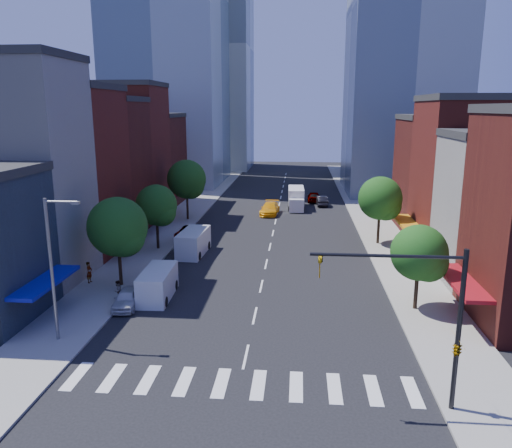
{
  "coord_description": "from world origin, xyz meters",
  "views": [
    {
      "loc": [
        2.93,
        -26.75,
        14.33
      ],
      "look_at": [
        -0.54,
        13.13,
        5.0
      ],
      "focal_mm": 35.0,
      "sensor_mm": 36.0,
      "label": 1
    }
  ],
  "objects_px": {
    "taxi": "(270,209)",
    "pedestrian_near": "(89,272)",
    "parked_car_front": "(127,298)",
    "cargo_van_near": "(157,284)",
    "box_truck": "(296,199)",
    "parked_car_rear": "(186,237)",
    "pedestrian_far": "(118,291)",
    "traffic_car_oncoming": "(322,201)",
    "cargo_van_far": "(193,243)",
    "traffic_car_far": "(314,197)",
    "parked_car_second": "(153,285)",
    "parked_car_third": "(188,232)"
  },
  "relations": [
    {
      "from": "parked_car_second",
      "to": "cargo_van_near",
      "type": "bearing_deg",
      "value": -49.14
    },
    {
      "from": "traffic_car_far",
      "to": "cargo_van_near",
      "type": "bearing_deg",
      "value": 73.0
    },
    {
      "from": "parked_car_rear",
      "to": "traffic_car_far",
      "type": "xyz_separation_m",
      "value": [
        14.57,
        25.7,
        0.14
      ]
    },
    {
      "from": "parked_car_front",
      "to": "parked_car_second",
      "type": "height_order",
      "value": "parked_car_second"
    },
    {
      "from": "pedestrian_far",
      "to": "taxi",
      "type": "bearing_deg",
      "value": 172.5
    },
    {
      "from": "cargo_van_near",
      "to": "pedestrian_near",
      "type": "bearing_deg",
      "value": 156.29
    },
    {
      "from": "parked_car_third",
      "to": "traffic_car_oncoming",
      "type": "distance_m",
      "value": 26.15
    },
    {
      "from": "taxi",
      "to": "pedestrian_near",
      "type": "distance_m",
      "value": 32.11
    },
    {
      "from": "cargo_van_near",
      "to": "pedestrian_far",
      "type": "bearing_deg",
      "value": -159.72
    },
    {
      "from": "parked_car_second",
      "to": "pedestrian_near",
      "type": "distance_m",
      "value": 6.25
    },
    {
      "from": "taxi",
      "to": "pedestrian_far",
      "type": "height_order",
      "value": "pedestrian_far"
    },
    {
      "from": "parked_car_second",
      "to": "taxi",
      "type": "bearing_deg",
      "value": 78.08
    },
    {
      "from": "parked_car_second",
      "to": "cargo_van_far",
      "type": "distance_m",
      "value": 11.27
    },
    {
      "from": "traffic_car_oncoming",
      "to": "pedestrian_far",
      "type": "bearing_deg",
      "value": 62.89
    },
    {
      "from": "taxi",
      "to": "traffic_car_far",
      "type": "distance_m",
      "value": 11.94
    },
    {
      "from": "taxi",
      "to": "pedestrian_near",
      "type": "relative_size",
      "value": 3.15
    },
    {
      "from": "taxi",
      "to": "box_truck",
      "type": "bearing_deg",
      "value": 56.86
    },
    {
      "from": "cargo_van_far",
      "to": "pedestrian_near",
      "type": "relative_size",
      "value": 3.24
    },
    {
      "from": "parked_car_second",
      "to": "cargo_van_far",
      "type": "height_order",
      "value": "cargo_van_far"
    },
    {
      "from": "parked_car_rear",
      "to": "cargo_van_near",
      "type": "bearing_deg",
      "value": -85.92
    },
    {
      "from": "traffic_car_far",
      "to": "box_truck",
      "type": "relative_size",
      "value": 0.64
    },
    {
      "from": "parked_car_front",
      "to": "parked_car_second",
      "type": "relative_size",
      "value": 0.84
    },
    {
      "from": "traffic_car_oncoming",
      "to": "pedestrian_far",
      "type": "height_order",
      "value": "pedestrian_far"
    },
    {
      "from": "parked_car_third",
      "to": "pedestrian_far",
      "type": "bearing_deg",
      "value": -89.09
    },
    {
      "from": "pedestrian_far",
      "to": "traffic_car_far",
      "type": "bearing_deg",
      "value": 168.46
    },
    {
      "from": "cargo_van_far",
      "to": "box_truck",
      "type": "relative_size",
      "value": 0.78
    },
    {
      "from": "pedestrian_near",
      "to": "traffic_car_oncoming",
      "type": "bearing_deg",
      "value": -26.96
    },
    {
      "from": "cargo_van_far",
      "to": "taxi",
      "type": "height_order",
      "value": "cargo_van_far"
    },
    {
      "from": "parked_car_front",
      "to": "cargo_van_near",
      "type": "bearing_deg",
      "value": 43.44
    },
    {
      "from": "cargo_van_far",
      "to": "traffic_car_far",
      "type": "xyz_separation_m",
      "value": [
        12.8,
        30.06,
        -0.39
      ]
    },
    {
      "from": "parked_car_rear",
      "to": "taxi",
      "type": "xyz_separation_m",
      "value": [
        8.28,
        15.55,
        0.16
      ]
    },
    {
      "from": "traffic_car_far",
      "to": "cargo_van_far",
      "type": "bearing_deg",
      "value": 67.22
    },
    {
      "from": "traffic_car_oncoming",
      "to": "box_truck",
      "type": "relative_size",
      "value": 0.6
    },
    {
      "from": "pedestrian_near",
      "to": "pedestrian_far",
      "type": "bearing_deg",
      "value": -131.88
    },
    {
      "from": "traffic_car_oncoming",
      "to": "pedestrian_near",
      "type": "bearing_deg",
      "value": 56.15
    },
    {
      "from": "taxi",
      "to": "pedestrian_far",
      "type": "xyz_separation_m",
      "value": [
        -9.5,
        -32.95,
        0.12
      ]
    },
    {
      "from": "box_truck",
      "to": "cargo_van_near",
      "type": "bearing_deg",
      "value": -107.42
    },
    {
      "from": "parked_car_second",
      "to": "parked_car_front",
      "type": "bearing_deg",
      "value": -113.03
    },
    {
      "from": "parked_car_rear",
      "to": "pedestrian_near",
      "type": "height_order",
      "value": "pedestrian_near"
    },
    {
      "from": "cargo_van_far",
      "to": "traffic_car_far",
      "type": "bearing_deg",
      "value": 70.18
    },
    {
      "from": "traffic_car_far",
      "to": "parked_car_second",
      "type": "bearing_deg",
      "value": 72.03
    },
    {
      "from": "pedestrian_near",
      "to": "pedestrian_far",
      "type": "height_order",
      "value": "pedestrian_near"
    },
    {
      "from": "parked_car_third",
      "to": "cargo_van_near",
      "type": "relative_size",
      "value": 0.87
    },
    {
      "from": "parked_car_front",
      "to": "box_truck",
      "type": "xyz_separation_m",
      "value": [
        12.06,
        38.4,
        0.71
      ]
    },
    {
      "from": "cargo_van_near",
      "to": "pedestrian_near",
      "type": "distance_m",
      "value": 7.0
    },
    {
      "from": "traffic_car_oncoming",
      "to": "traffic_car_far",
      "type": "relative_size",
      "value": 0.95
    },
    {
      "from": "parked_car_rear",
      "to": "box_truck",
      "type": "bearing_deg",
      "value": 58.43
    },
    {
      "from": "parked_car_front",
      "to": "pedestrian_far",
      "type": "height_order",
      "value": "pedestrian_far"
    },
    {
      "from": "parked_car_front",
      "to": "parked_car_third",
      "type": "xyz_separation_m",
      "value": [
        0.0,
        20.18,
        -0.04
      ]
    },
    {
      "from": "parked_car_front",
      "to": "parked_car_third",
      "type": "height_order",
      "value": "parked_car_front"
    }
  ]
}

